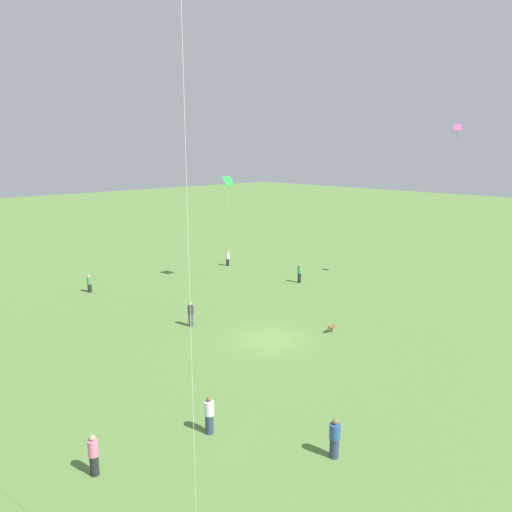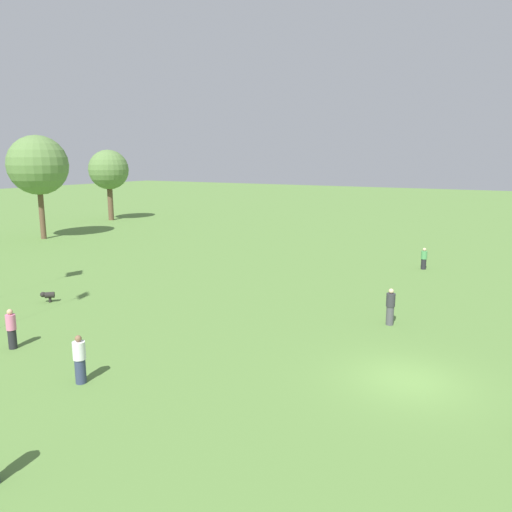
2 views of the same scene
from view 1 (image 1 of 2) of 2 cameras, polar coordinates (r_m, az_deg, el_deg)
name	(u,v)px [view 1 (image 1 of 2)]	position (r m, az deg, el deg)	size (l,w,h in m)	color
ground_plane	(270,339)	(34.43, 1.59, -9.52)	(240.00, 240.00, 0.00)	#5B843D
person_0	(89,284)	(47.55, -18.50, -3.05)	(0.53, 0.53, 1.58)	#232328
person_1	(94,455)	(22.12, -18.07, -20.83)	(0.46, 0.46, 1.74)	#232328
person_3	(191,314)	(36.88, -7.47, -6.64)	(0.59, 0.59, 1.81)	#4C4C51
person_4	(209,415)	(23.79, -5.36, -17.67)	(0.57, 0.57, 1.80)	#333D5B
person_5	(228,259)	(55.40, -3.25, -0.29)	(0.61, 0.61, 1.67)	#232328
person_6	(299,273)	(48.47, 4.99, -2.00)	(0.56, 0.56, 1.83)	#232328
person_7	(335,439)	(22.39, 8.97, -19.93)	(0.65, 0.65, 1.75)	#333D5B
kite_1	(228,184)	(46.20, -3.19, 8.18)	(0.72, 1.06, 10.24)	green
kite_4	(457,141)	(48.22, 21.97, 12.05)	(0.78, 0.74, 14.81)	#E54C99
dog_1	(331,327)	(35.91, 8.62, -8.02)	(0.36, 0.81, 0.59)	brown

